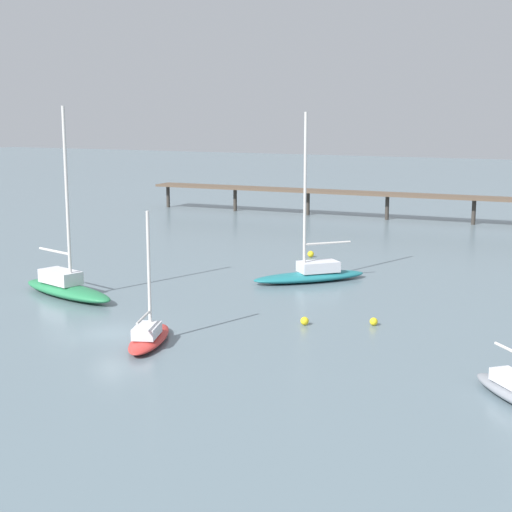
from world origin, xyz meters
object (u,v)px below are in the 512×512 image
mooring_buoy_inner (374,322)px  mooring_buoy_outer (305,321)px  pier (466,193)px  sailboat_teal (311,272)px  mooring_buoy_far (311,254)px  sailboat_red (149,335)px  sailboat_green (66,285)px

mooring_buoy_inner → mooring_buoy_outer: (-4.01, -1.89, 0.01)m
mooring_buoy_inner → pier: bearing=95.1°
sailboat_teal → mooring_buoy_far: bearing=112.7°
sailboat_red → mooring_buoy_inner: sailboat_red is taller
pier → mooring_buoy_far: size_ratio=109.96×
pier → sailboat_teal: (-4.31, -38.71, -3.09)m
pier → mooring_buoy_outer: bearing=-89.6°
sailboat_red → mooring_buoy_inner: (10.61, 9.83, -0.30)m
sailboat_green → mooring_buoy_far: (10.19, 22.80, -0.53)m
sailboat_red → sailboat_teal: bearing=84.6°
pier → sailboat_teal: bearing=-96.3°
sailboat_green → sailboat_red: bearing=-30.5°
pier → sailboat_green: 55.08m
sailboat_green → sailboat_teal: 19.34m
pier → sailboat_red: 59.45m
mooring_buoy_outer → sailboat_red: bearing=-129.7°
sailboat_green → sailboat_red: size_ratio=1.77×
pier → mooring_buoy_far: (-8.39, -28.97, -3.54)m
sailboat_red → mooring_buoy_outer: (6.60, 7.94, -0.29)m
sailboat_red → pier: bearing=84.0°
mooring_buoy_far → sailboat_green: bearing=-114.1°
pier → mooring_buoy_inner: (4.37, -49.20, -3.58)m
mooring_buoy_inner → mooring_buoy_far: (-12.76, 20.23, 0.04)m
mooring_buoy_outer → sailboat_teal: bearing=110.7°
mooring_buoy_inner → sailboat_red: bearing=-137.2°
mooring_buoy_inner → mooring_buoy_far: size_ratio=0.86×
sailboat_green → sailboat_teal: size_ratio=1.03×
pier → mooring_buoy_inner: size_ratio=128.32×
pier → mooring_buoy_far: 30.36m
pier → sailboat_teal: sailboat_teal is taller
sailboat_green → mooring_buoy_far: 24.98m
sailboat_teal → sailboat_red: bearing=-95.4°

